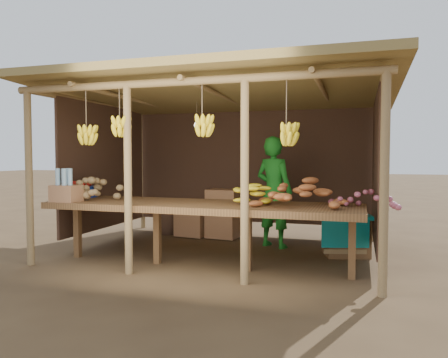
% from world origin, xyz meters
% --- Properties ---
extents(ground, '(60.00, 60.00, 0.00)m').
position_xyz_m(ground, '(0.00, 0.00, 0.00)').
color(ground, brown).
rests_on(ground, ground).
extents(stall_structure, '(4.70, 3.50, 2.43)m').
position_xyz_m(stall_structure, '(-0.01, -0.06, 1.92)').
color(stall_structure, '#997A4F').
rests_on(stall_structure, ground).
extents(counter, '(3.90, 1.05, 0.80)m').
position_xyz_m(counter, '(0.00, -0.95, 0.74)').
color(counter, brown).
rests_on(counter, ground).
extents(potato_heap, '(1.00, 0.64, 0.37)m').
position_xyz_m(potato_heap, '(-1.51, -0.93, 0.98)').
color(potato_heap, '#997A4F').
rests_on(potato_heap, counter).
extents(sweet_potato_heap, '(1.04, 0.69, 0.36)m').
position_xyz_m(sweet_potato_heap, '(1.20, -0.99, 0.98)').
color(sweet_potato_heap, '#B35F2E').
rests_on(sweet_potato_heap, counter).
extents(onion_heap, '(0.83, 0.63, 0.35)m').
position_xyz_m(onion_heap, '(1.90, -0.86, 0.98)').
color(onion_heap, '#C05D74').
rests_on(onion_heap, counter).
extents(banana_pile, '(0.74, 0.58, 0.35)m').
position_xyz_m(banana_pile, '(0.63, -0.88, 0.98)').
color(banana_pile, yellow).
rests_on(banana_pile, counter).
extents(tomato_basin, '(0.44, 0.44, 0.23)m').
position_xyz_m(tomato_basin, '(-1.90, -0.70, 0.89)').
color(tomato_basin, navy).
rests_on(tomato_basin, counter).
extents(bottle_box, '(0.34, 0.27, 0.43)m').
position_xyz_m(bottle_box, '(-1.69, -1.31, 0.96)').
color(bottle_box, '#A16C48').
rests_on(bottle_box, counter).
extents(vendor, '(0.72, 0.61, 1.68)m').
position_xyz_m(vendor, '(0.63, 0.51, 0.84)').
color(vendor, '#1A781F').
rests_on(vendor, ground).
extents(tarp_crate, '(0.75, 0.69, 0.75)m').
position_xyz_m(tarp_crate, '(1.70, 0.24, 0.31)').
color(tarp_crate, brown).
rests_on(tarp_crate, ground).
extents(carton_stack, '(1.09, 0.44, 0.81)m').
position_xyz_m(carton_stack, '(-0.49, 0.92, 0.36)').
color(carton_stack, '#A16C48').
rests_on(carton_stack, ground).
extents(burlap_sacks, '(0.87, 0.45, 0.61)m').
position_xyz_m(burlap_sacks, '(-1.17, 1.05, 0.27)').
color(burlap_sacks, '#4E3224').
rests_on(burlap_sacks, ground).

